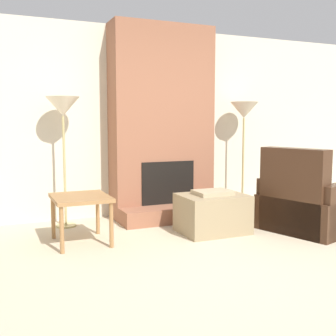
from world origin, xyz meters
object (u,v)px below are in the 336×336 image
Objects in this scene: ottoman at (212,213)px; armchair at (305,206)px; floor_lamp_left at (63,112)px; side_table at (81,202)px; floor_lamp_right at (244,114)px.

armchair is (1.04, -0.38, 0.07)m from ottoman.
armchair is 3.13m from floor_lamp_left.
armchair reaches higher than side_table.
ottoman is at bearing -32.13° from floor_lamp_left.
ottoman is 2.18m from floor_lamp_left.
armchair is 2.62m from side_table.
floor_lamp_left is 2.60m from floor_lamp_right.
armchair is at bearing -12.40° from side_table.
armchair is 0.74× the size of floor_lamp_right.
floor_lamp_left is at bearing 92.29° from side_table.
floor_lamp_right reaches higher than side_table.
floor_lamp_right is (0.02, 1.36, 1.11)m from armchair.
ottoman is 1.86m from floor_lamp_right.
floor_lamp_left reaches higher than floor_lamp_right.
side_table is at bearing -162.81° from floor_lamp_right.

